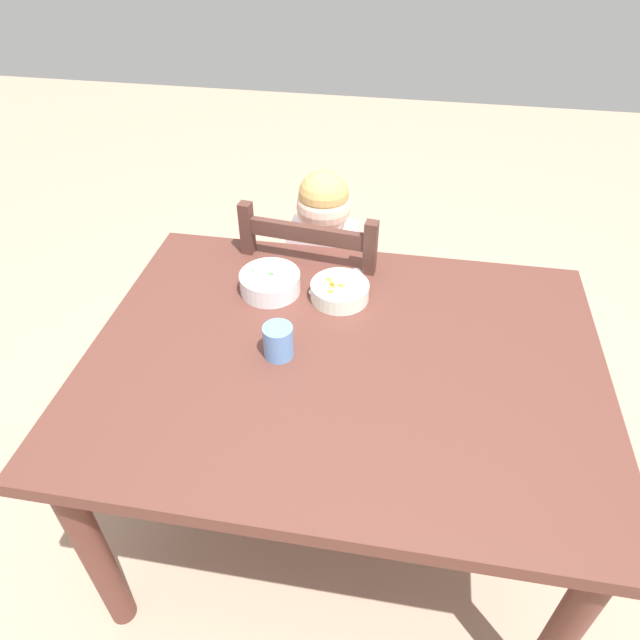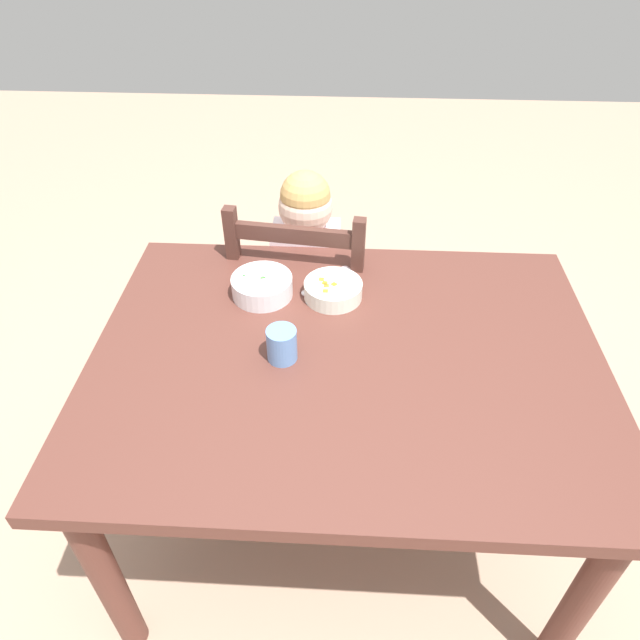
% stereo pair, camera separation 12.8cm
% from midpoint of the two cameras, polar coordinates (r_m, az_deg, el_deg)
% --- Properties ---
extents(ground_plane, '(8.00, 8.00, 0.00)m').
position_cam_midpoint_polar(ground_plane, '(1.99, 0.11, -18.88)').
color(ground_plane, tan).
extents(dining_table, '(1.28, 0.96, 0.73)m').
position_cam_midpoint_polar(dining_table, '(1.49, 0.14, -6.29)').
color(dining_table, brown).
rests_on(dining_table, ground).
extents(dining_chair, '(0.47, 0.47, 0.90)m').
position_cam_midpoint_polar(dining_chair, '(2.02, -3.30, 1.08)').
color(dining_chair, '#4E2E26').
rests_on(dining_chair, ground).
extents(child_figure, '(0.32, 0.31, 0.95)m').
position_cam_midpoint_polar(child_figure, '(1.90, -3.35, 5.30)').
color(child_figure, white).
rests_on(child_figure, ground).
extents(bowl_of_peas, '(0.17, 0.17, 0.06)m').
position_cam_midpoint_polar(bowl_of_peas, '(1.60, -8.08, 3.33)').
color(bowl_of_peas, white).
rests_on(bowl_of_peas, dining_table).
extents(bowl_of_carrots, '(0.16, 0.16, 0.05)m').
position_cam_midpoint_polar(bowl_of_carrots, '(1.58, -1.00, 2.98)').
color(bowl_of_carrots, white).
rests_on(bowl_of_carrots, dining_table).
extents(spoon, '(0.13, 0.09, 0.01)m').
position_cam_midpoint_polar(spoon, '(1.59, -2.89, 2.26)').
color(spoon, silver).
rests_on(spoon, dining_table).
extents(drinking_cup, '(0.07, 0.07, 0.09)m').
position_cam_midpoint_polar(drinking_cup, '(1.39, -6.46, -2.55)').
color(drinking_cup, '#6596D9').
rests_on(drinking_cup, dining_table).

